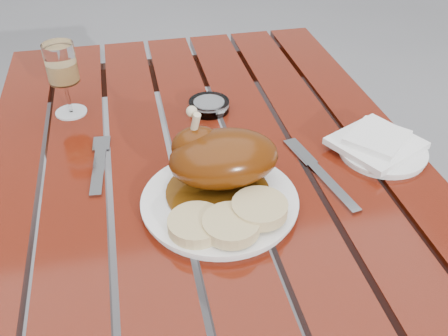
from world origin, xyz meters
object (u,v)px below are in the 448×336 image
(dinner_plate, at_px, (220,202))
(ashtray, at_px, (209,106))
(table, at_px, (210,301))
(side_plate, at_px, (382,151))
(wine_glass, at_px, (64,80))

(dinner_plate, relative_size, ashtray, 2.97)
(table, bearing_deg, side_plate, -4.73)
(side_plate, bearing_deg, table, 175.27)
(dinner_plate, height_order, ashtray, ashtray)
(table, bearing_deg, ashtray, 78.07)
(table, xyz_separation_m, side_plate, (0.33, -0.03, 0.38))
(table, relative_size, wine_glass, 7.83)
(side_plate, bearing_deg, ashtray, 141.42)
(dinner_plate, distance_m, ashtray, 0.31)
(ashtray, bearing_deg, side_plate, -38.58)
(side_plate, distance_m, ashtray, 0.36)
(dinner_plate, bearing_deg, ashtray, 82.43)
(wine_glass, bearing_deg, side_plate, -25.83)
(table, height_order, side_plate, side_plate)
(side_plate, bearing_deg, dinner_plate, -166.27)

